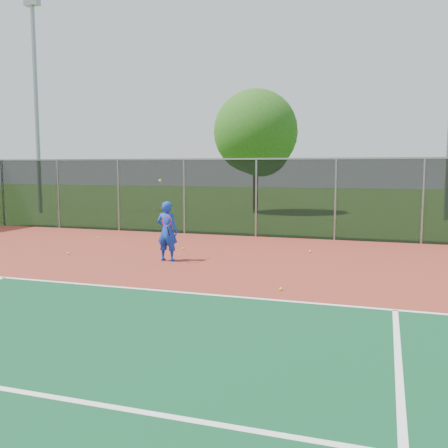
# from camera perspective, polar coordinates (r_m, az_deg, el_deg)

# --- Properties ---
(ground) EXTENTS (120.00, 120.00, 0.00)m
(ground) POSITION_cam_1_polar(r_m,az_deg,el_deg) (7.39, 3.11, -14.90)
(ground) COLOR #2D5618
(ground) RESTS_ON ground
(court_apron) EXTENTS (30.00, 20.00, 0.02)m
(court_apron) POSITION_cam_1_polar(r_m,az_deg,el_deg) (9.23, 6.36, -10.46)
(court_apron) COLOR maroon
(court_apron) RESTS_ON ground
(fence_back) EXTENTS (30.00, 0.06, 3.03)m
(fence_back) POSITION_cam_1_polar(r_m,az_deg,el_deg) (18.77, 12.61, 2.88)
(fence_back) COLOR black
(fence_back) RESTS_ON court_apron
(tennis_player) EXTENTS (0.64, 0.63, 2.34)m
(tennis_player) POSITION_cam_1_polar(r_m,az_deg,el_deg) (14.34, -6.50, -0.81)
(tennis_player) COLOR #1439C3
(tennis_player) RESTS_ON court_apron
(practice_ball_0) EXTENTS (0.07, 0.07, 0.07)m
(practice_ball_0) POSITION_cam_1_polar(r_m,az_deg,el_deg) (16.01, 9.82, -3.09)
(practice_ball_0) COLOR yellow
(practice_ball_0) RESTS_ON court_apron
(practice_ball_2) EXTENTS (0.07, 0.07, 0.07)m
(practice_ball_2) POSITION_cam_1_polar(r_m,az_deg,el_deg) (16.38, -4.68, -2.80)
(practice_ball_2) COLOR yellow
(practice_ball_2) RESTS_ON court_apron
(practice_ball_3) EXTENTS (0.07, 0.07, 0.07)m
(practice_ball_3) POSITION_cam_1_polar(r_m,az_deg,el_deg) (16.14, -17.34, -3.22)
(practice_ball_3) COLOR yellow
(practice_ball_3) RESTS_ON court_apron
(practice_ball_4) EXTENTS (0.07, 0.07, 0.07)m
(practice_ball_4) POSITION_cam_1_polar(r_m,az_deg,el_deg) (19.49, -14.16, -1.49)
(practice_ball_4) COLOR yellow
(practice_ball_4) RESTS_ON court_apron
(practice_ball_5) EXTENTS (0.07, 0.07, 0.07)m
(practice_ball_5) POSITION_cam_1_polar(r_m,az_deg,el_deg) (11.04, 6.52, -7.39)
(practice_ball_5) COLOR yellow
(practice_ball_5) RESTS_ON court_apron
(floodlight_nw) EXTENTS (0.90, 0.40, 12.25)m
(floodlight_nw) POSITION_cam_1_polar(r_m,az_deg,el_deg) (32.02, -20.70, 13.63)
(floodlight_nw) COLOR gray
(floodlight_nw) RESTS_ON ground
(tree_back_left) EXTENTS (4.93, 4.93, 7.24)m
(tree_back_left) POSITION_cam_1_polar(r_m,az_deg,el_deg) (29.60, 3.80, 10.06)
(tree_back_left) COLOR #332012
(tree_back_left) RESTS_ON ground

